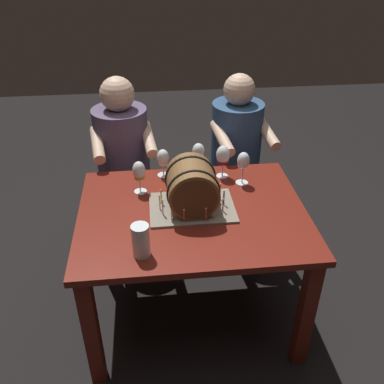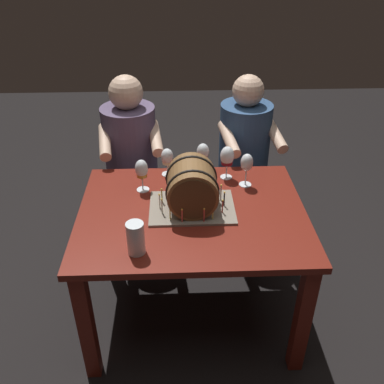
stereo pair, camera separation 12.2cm
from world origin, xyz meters
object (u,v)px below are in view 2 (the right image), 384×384
person_seated_left (132,168)px  wine_glass_empty (247,164)px  person_seated_right (243,167)px  dining_table (192,229)px  wine_glass_rose (203,153)px  beer_pint (136,240)px  wine_glass_red (227,157)px  barrel_cake (192,188)px  wine_glass_amber (142,170)px  wine_glass_white (167,158)px

person_seated_left → wine_glass_empty: bearing=-37.1°
person_seated_right → dining_table: bearing=-116.5°
wine_glass_rose → beer_pint: wine_glass_rose is taller
beer_pint → person_seated_right: 1.27m
wine_glass_red → wine_glass_rose: bearing=155.5°
dining_table → barrel_cake: 0.24m
wine_glass_amber → wine_glass_red: 0.49m
wine_glass_white → beer_pint: (-0.13, -0.69, -0.04)m
dining_table → barrel_cake: barrel_cake is taller
barrel_cake → wine_glass_red: 0.37m
wine_glass_red → person_seated_left: bearing=143.8°
wine_glass_rose → wine_glass_red: wine_glass_red is taller
beer_pint → person_seated_right: bearing=59.2°
beer_pint → wine_glass_empty: bearing=44.3°
wine_glass_rose → beer_pint: (-0.34, -0.70, -0.06)m
barrel_cake → wine_glass_empty: bearing=35.8°
wine_glass_white → wine_glass_red: (0.34, -0.05, 0.02)m
wine_glass_white → wine_glass_rose: 0.21m
dining_table → wine_glass_red: 0.46m
wine_glass_white → beer_pint: bearing=-100.8°
wine_glass_white → wine_glass_red: wine_glass_red is taller
wine_glass_rose → person_seated_left: 0.66m
wine_glass_empty → person_seated_left: 0.91m
person_seated_left → wine_glass_rose: bearing=-39.1°
wine_glass_white → person_seated_right: bearing=37.1°
wine_glass_rose → person_seated_right: person_seated_right is taller
barrel_cake → person_seated_left: bearing=117.1°
barrel_cake → wine_glass_white: bearing=109.7°
wine_glass_rose → person_seated_left: bearing=140.9°
wine_glass_white → person_seated_left: size_ratio=0.14×
wine_glass_white → beer_pint: wine_glass_white is taller
barrel_cake → dining_table: bearing=-89.9°
wine_glass_amber → beer_pint: size_ratio=1.19×
wine_glass_white → wine_glass_rose: wine_glass_rose is taller
barrel_cake → wine_glass_amber: bearing=144.0°
wine_glass_red → person_seated_right: (0.17, 0.43, -0.31)m
barrel_cake → wine_glass_red: (0.21, 0.31, 0.00)m
wine_glass_rose → beer_pint: size_ratio=1.21×
dining_table → wine_glass_amber: size_ratio=6.26×
wine_glass_amber → person_seated_left: 0.63m
barrel_cake → wine_glass_rose: bearing=78.2°
wine_glass_red → person_seated_left: person_seated_left is taller
wine_glass_white → wine_glass_amber: bearing=-129.1°
dining_table → wine_glass_red: size_ratio=5.94×
wine_glass_empty → person_seated_right: bearing=82.1°
dining_table → wine_glass_amber: wine_glass_amber is taller
dining_table → wine_glass_empty: bearing=38.2°
wine_glass_amber → person_seated_right: bearing=40.5°
dining_table → wine_glass_white: bearing=108.7°
wine_glass_white → wine_glass_amber: wine_glass_amber is taller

